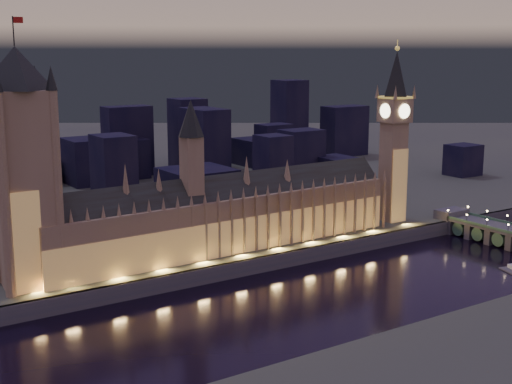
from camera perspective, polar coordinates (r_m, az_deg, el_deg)
ground_plane at (r=328.53m, az=4.65°, el=-8.19°), size 2000.00×2000.00×0.00m
north_bank at (r=793.29m, az=-19.31°, el=3.06°), size 2000.00×960.00×8.00m
embankment_wall at (r=358.62m, az=0.58°, el=-5.79°), size 2000.00×2.50×8.00m
palace_of_westminster at (r=364.85m, az=-2.43°, el=-1.86°), size 202.00×26.73×78.00m
victoria_tower at (r=318.36m, az=-18.24°, el=2.70°), size 31.68×31.68×115.03m
elizabeth_tower at (r=429.91m, az=11.03°, el=5.54°), size 18.00×18.00×107.14m
city_backdrop at (r=542.88m, az=-9.01°, el=2.82°), size 494.07×215.63×73.44m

